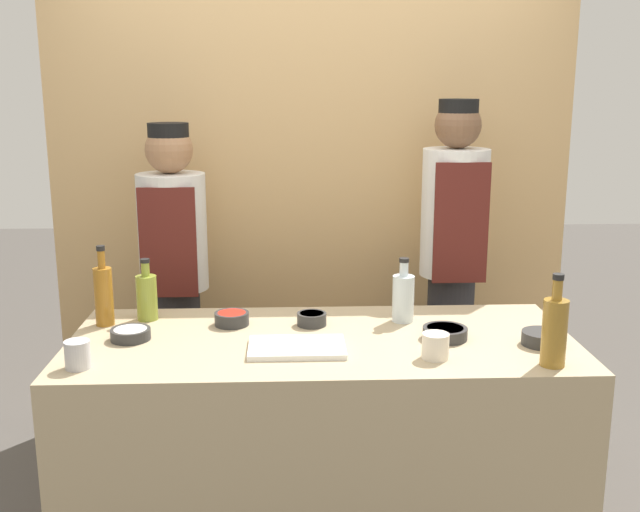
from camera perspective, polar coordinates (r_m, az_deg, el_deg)
The scene contains 16 objects.
cabinet_wall at distance 3.89m, azimuth -0.63°, elevation 3.59°, with size 2.61×0.18×2.40m.
counter at distance 3.00m, azimuth 0.14°, elevation -14.50°, with size 1.89×0.81×0.91m.
sauce_bowl_yellow at distance 2.86m, azimuth 16.56°, elevation -5.97°, with size 0.15×0.15×0.05m.
sauce_bowl_red at distance 2.98m, azimuth -6.74°, elevation -4.71°, with size 0.14×0.14×0.05m.
sauce_bowl_purple at distance 2.85m, azimuth 9.50°, elevation -5.76°, with size 0.17×0.17×0.04m.
sauce_bowl_white at distance 2.89m, azimuth -14.23°, elevation -5.75°, with size 0.15×0.15×0.04m.
sauce_bowl_brown at distance 2.96m, azimuth -0.63°, elevation -4.77°, with size 0.12×0.12×0.05m.
cutting_board at distance 2.70m, azimuth -1.77°, elevation -6.98°, with size 0.35×0.22×0.02m.
bottle_oil at distance 3.09m, azimuth -13.06°, elevation -2.98°, with size 0.08×0.08×0.25m.
bottle_clear at distance 3.01m, azimuth 6.36°, elevation -3.10°, with size 0.09×0.09×0.26m.
bottle_vinegar at distance 2.64m, azimuth 17.43°, elevation -5.41°, with size 0.08×0.08×0.32m.
bottle_amber at distance 3.06m, azimuth -16.16°, elevation -2.82°, with size 0.07×0.07×0.32m.
cup_cream at distance 2.64m, azimuth 8.79°, elevation -6.79°, with size 0.09×0.09×0.09m.
cup_steel at distance 2.65m, azimuth -17.99°, elevation -7.16°, with size 0.09×0.09×0.10m.
chef_left at distance 3.62m, azimuth -11.00°, elevation -1.93°, with size 0.32×0.32×1.66m.
chef_right at distance 3.65m, azimuth 10.05°, elevation -0.75°, with size 0.31×0.31×1.77m.
Camera 1 is at (-0.12, -2.66, 1.84)m, focal length 42.00 mm.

